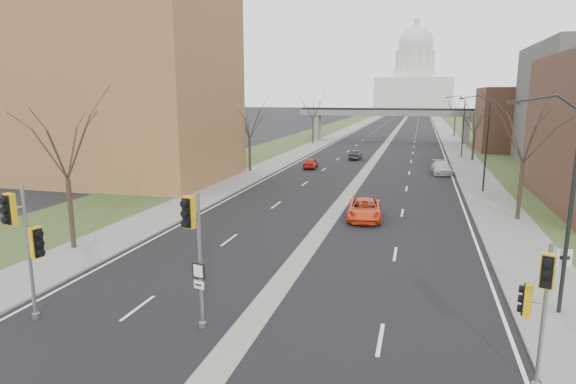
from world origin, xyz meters
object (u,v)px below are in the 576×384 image
at_px(signal_pole_median, 194,237).
at_px(car_right_mid, 441,168).
at_px(car_right_near, 365,209).
at_px(signal_pole_left, 25,235).
at_px(signal_pole_right, 539,296).
at_px(speed_limit_sign, 563,268).
at_px(car_left_far, 356,155).
at_px(car_left_near, 311,163).

bearing_deg(signal_pole_median, car_right_mid, 90.13).
bearing_deg(car_right_near, signal_pole_left, -124.03).
distance_m(signal_pole_right, speed_limit_sign, 6.58).
relative_size(signal_pole_right, car_right_mid, 0.94).
xyz_separation_m(signal_pole_median, car_right_near, (4.16, 18.58, -2.95)).
height_order(signal_pole_right, car_right_mid, signal_pole_right).
bearing_deg(signal_pole_median, car_left_far, 104.98).
xyz_separation_m(speed_limit_sign, car_left_near, (-18.62, 36.37, -1.27)).
distance_m(signal_pole_median, car_left_far, 51.63).
bearing_deg(car_left_far, signal_pole_left, 85.85).
distance_m(signal_pole_right, car_right_near, 20.75).
bearing_deg(car_left_far, speed_limit_sign, 109.39).
relative_size(signal_pole_median, car_right_mid, 1.08).
distance_m(signal_pole_left, car_left_near, 42.84).
height_order(signal_pole_left, speed_limit_sign, signal_pole_left).
bearing_deg(speed_limit_sign, car_right_near, 115.86).
bearing_deg(car_right_mid, signal_pole_right, -92.72).
xyz_separation_m(signal_pole_right, car_left_near, (-16.36, 42.45, -2.37)).
bearing_deg(car_right_mid, car_left_near, 174.50).
bearing_deg(signal_pole_left, car_right_mid, 81.46).
bearing_deg(car_right_near, speed_limit_sign, -59.99).
distance_m(signal_pole_median, signal_pole_right, 11.37).
bearing_deg(signal_pole_right, signal_pole_left, -161.11).
relative_size(signal_pole_median, speed_limit_sign, 2.02).
xyz_separation_m(signal_pole_median, car_right_mid, (10.26, 41.34, -2.95)).
xyz_separation_m(signal_pole_median, car_left_near, (-5.03, 41.70, -3.02)).
bearing_deg(speed_limit_sign, car_left_near, 107.55).
bearing_deg(car_left_near, car_right_near, 107.16).
height_order(car_left_far, car_right_mid, car_right_mid).
distance_m(speed_limit_sign, car_right_near, 16.32).
relative_size(speed_limit_sign, car_left_far, 0.69).
distance_m(car_left_near, car_right_mid, 15.29).
bearing_deg(car_left_far, car_right_mid, 139.47).
distance_m(signal_pole_right, car_left_far, 53.73).
bearing_deg(signal_pole_right, car_left_near, 129.11).
distance_m(signal_pole_median, car_right_mid, 42.70).
xyz_separation_m(signal_pole_left, speed_limit_sign, (20.13, 6.35, -1.64)).
bearing_deg(car_right_mid, car_right_near, -109.17).
bearing_deg(signal_pole_median, signal_pole_left, -157.05).
distance_m(signal_pole_median, car_right_near, 19.27).
height_order(speed_limit_sign, car_right_near, speed_limit_sign).
distance_m(signal_pole_median, speed_limit_sign, 14.70).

